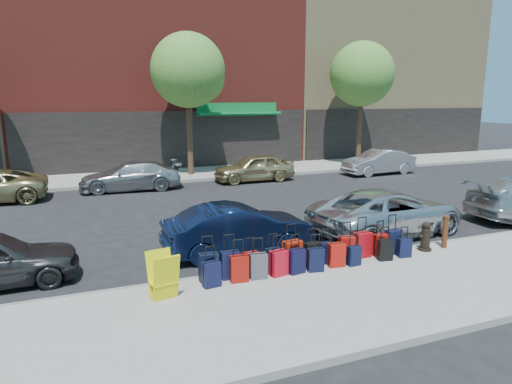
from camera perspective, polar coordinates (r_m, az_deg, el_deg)
name	(u,v)px	position (r m, az deg, el deg)	size (l,w,h in m)	color
ground	(243,222)	(15.56, -1.68, -3.80)	(120.00, 120.00, 0.00)	black
sidewalk_near	(348,296)	(10.02, 11.39, -12.65)	(60.00, 4.00, 0.15)	gray
sidewalk_far	(180,175)	(24.97, -9.52, 2.16)	(60.00, 4.00, 0.15)	gray
curb_near	(303,264)	(11.63, 5.94, -8.95)	(60.00, 0.08, 0.15)	gray
curb_far	(188,181)	(23.03, -8.45, 1.39)	(60.00, 0.08, 0.15)	gray
building_center	(148,7)	(33.00, -13.30, 21.61)	(17.00, 12.85, 20.00)	maroon
building_right	(355,35)	(38.69, 12.32, 18.66)	(15.00, 12.12, 18.00)	tan
tree_center	(191,72)	(24.32, -8.17, 14.57)	(3.80, 3.80, 7.27)	black
tree_right	(364,76)	(28.67, 13.35, 13.94)	(3.80, 3.80, 7.27)	black
suitcase_front_0	(209,267)	(10.34, -5.95, -9.30)	(0.43, 0.25, 1.03)	black
suitcase_front_1	(230,265)	(10.43, -3.25, -9.08)	(0.43, 0.25, 1.02)	black
suitcase_front_2	(251,264)	(10.60, -0.63, -8.95)	(0.39, 0.24, 0.89)	#B5100B
suitcase_front_3	(274,260)	(10.79, 2.24, -8.50)	(0.40, 0.25, 0.93)	black
suitcase_front_4	(292,254)	(11.06, 4.57, -7.77)	(0.47, 0.30, 1.07)	#9C1B0A
suitcase_front_5	(312,254)	(11.30, 7.00, -7.67)	(0.40, 0.24, 0.91)	black
suitcase_front_6	(326,253)	(11.46, 8.77, -7.51)	(0.36, 0.20, 0.86)	black
suitcase_front_7	(347,248)	(11.78, 11.27, -6.90)	(0.43, 0.28, 0.97)	#9A0F09
suitcase_front_8	(363,245)	(12.05, 13.18, -6.44)	(0.44, 0.25, 1.05)	maroon
suitcase_front_9	(381,245)	(12.28, 15.32, -6.39)	(0.40, 0.25, 0.93)	#A00F0A
suitcase_front_10	(393,242)	(12.51, 16.73, -5.96)	(0.45, 0.27, 1.04)	black
suitcase_back_0	(211,274)	(10.05, -5.59, -10.19)	(0.40, 0.26, 0.90)	black
suitcase_back_1	(239,269)	(10.26, -2.13, -9.55)	(0.42, 0.27, 0.96)	maroon
suitcase_back_2	(258,266)	(10.42, 0.29, -9.23)	(0.42, 0.28, 0.94)	#404045
suitcase_back_3	(279,263)	(10.60, 2.87, -8.86)	(0.44, 0.31, 0.95)	#B40B1C
suitcase_back_4	(296,261)	(10.76, 5.07, -8.60)	(0.42, 0.29, 0.93)	black
suitcase_back_5	(315,260)	(10.93, 7.44, -8.40)	(0.40, 0.28, 0.89)	black
suitcase_back_6	(336,255)	(11.29, 10.03, -7.74)	(0.42, 0.27, 0.94)	#A3110A
suitcase_back_7	(354,256)	(11.46, 12.14, -7.78)	(0.34, 0.21, 0.79)	black
suitcase_back_9	(385,250)	(11.99, 15.83, -6.97)	(0.39, 0.27, 0.86)	black
suitcase_back_10	(404,248)	(12.37, 18.06, -6.63)	(0.36, 0.25, 0.80)	black
fire_hydrant	(426,237)	(13.05, 20.43, -5.29)	(0.40, 0.36, 0.79)	black
bollard	(445,231)	(13.43, 22.56, -4.56)	(0.17, 0.17, 0.89)	#38190C
display_rack	(163,276)	(9.60, -11.53, -10.24)	(0.63, 0.68, 0.96)	#D8D10C
car_near_1	(238,229)	(12.42, -2.22, -4.65)	(1.42, 4.07, 1.34)	#0D193A
car_near_2	(388,212)	(14.66, 16.16, -2.41)	(2.34, 5.08, 1.41)	silver
car_far_1	(130,176)	(21.56, -15.42, 1.94)	(1.83, 4.51, 1.31)	#ADAFB4
car_far_2	(254,168)	(23.00, -0.25, 3.06)	(1.63, 4.05, 1.38)	tan
car_far_3	(378,162)	(26.03, 15.06, 3.65)	(1.44, 4.13, 1.36)	silver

